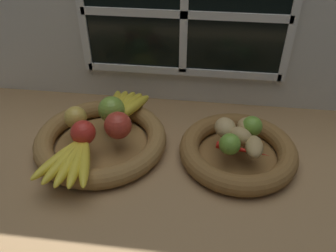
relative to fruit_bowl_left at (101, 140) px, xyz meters
The scene contains 17 objects.
ground_plane 21.41cm from the fruit_bowl_left, ahead, with size 140.00×90.00×3.00cm, color #9E774C.
back_wall 44.44cm from the fruit_bowl_left, 54.87° to the left, with size 140.00×4.60×55.00cm.
fruit_bowl_left is the anchor object (origin of this frame).
fruit_bowl_right 39.35cm from the fruit_bowl_left, ahead, with size 32.80×32.80×5.51cm.
apple_green_back 9.42cm from the fruit_bowl_left, 70.14° to the left, with size 7.83×7.83×7.83cm, color #7AA338.
apple_red_front 8.52cm from the fruit_bowl_left, 118.95° to the right, with size 6.76×6.76×6.76cm, color red.
apple_red_right 9.09cm from the fruit_bowl_left, 11.79° to the right, with size 7.67×7.67×7.67cm, color #B73828.
apple_golden_left 9.72cm from the fruit_bowl_left, 166.66° to the left, with size 6.53×6.53×6.53cm, color gold.
banana_bunch_front 14.78cm from the fruit_bowl_left, 102.57° to the right, with size 15.88×20.16×2.89cm.
banana_bunch_back 13.28cm from the fruit_bowl_left, 68.77° to the left, with size 13.50×17.71×3.34cm.
potato_back 42.18cm from the fruit_bowl_left, ahead, with size 6.20×5.76×4.64cm, color tan.
potato_oblong 35.92cm from the fruit_bowl_left, ahead, with size 7.16×5.85×5.12cm, color tan.
potato_large 39.71cm from the fruit_bowl_left, ahead, with size 6.81×4.87×4.80cm, color tan.
potato_small 43.33cm from the fruit_bowl_left, ahead, with size 8.24×4.62×4.05cm, color tan.
lime_near 37.19cm from the fruit_bowl_left, ahead, with size 5.72×5.72×5.72cm, color #6B9E33.
lime_far 43.31cm from the fruit_bowl_left, ahead, with size 5.82×5.82×5.82cm, color #6B9E33.
chili_pepper 40.50cm from the fruit_bowl_left, ahead, with size 1.96×1.96×14.15cm, color red.
Camera 1 is at (8.30, -75.44, 65.80)cm, focal length 37.01 mm.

